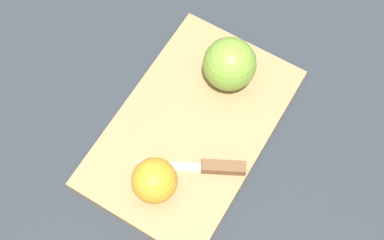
# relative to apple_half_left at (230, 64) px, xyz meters

# --- Properties ---
(ground_plane) EXTENTS (4.00, 4.00, 0.00)m
(ground_plane) POSITION_rel_apple_half_left_xyz_m (0.10, 0.01, -0.06)
(ground_plane) COLOR #282D33
(cutting_board) EXTENTS (0.37, 0.26, 0.02)m
(cutting_board) POSITION_rel_apple_half_left_xyz_m (0.10, 0.01, -0.05)
(cutting_board) COLOR #A37A4C
(cutting_board) RESTS_ON ground_plane
(apple_half_left) EXTENTS (0.08, 0.08, 0.08)m
(apple_half_left) POSITION_rel_apple_half_left_xyz_m (0.00, 0.00, 0.00)
(apple_half_left) COLOR olive
(apple_half_left) RESTS_ON cutting_board
(apple_half_right) EXTENTS (0.07, 0.07, 0.07)m
(apple_half_right) POSITION_rel_apple_half_left_xyz_m (0.21, 0.02, -0.01)
(apple_half_right) COLOR gold
(apple_half_right) RESTS_ON cutting_board
(knife) EXTENTS (0.10, 0.14, 0.02)m
(knife) POSITION_rel_apple_half_left_xyz_m (0.14, 0.08, -0.03)
(knife) COLOR silver
(knife) RESTS_ON cutting_board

